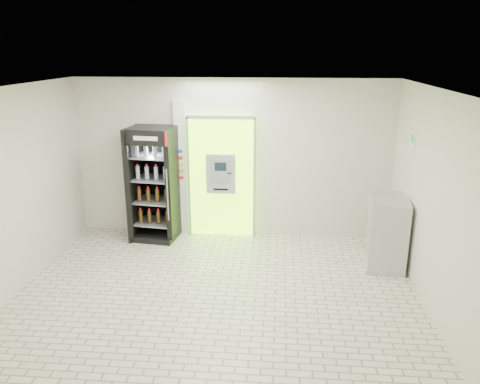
# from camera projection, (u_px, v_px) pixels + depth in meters

# --- Properties ---
(ground) EXTENTS (6.00, 6.00, 0.00)m
(ground) POSITION_uv_depth(u_px,v_px,m) (216.00, 295.00, 6.93)
(ground) COLOR beige
(ground) RESTS_ON ground
(room_shell) EXTENTS (6.00, 6.00, 6.00)m
(room_shell) POSITION_uv_depth(u_px,v_px,m) (214.00, 176.00, 6.38)
(room_shell) COLOR beige
(room_shell) RESTS_ON ground
(atm_assembly) EXTENTS (1.30, 0.24, 2.33)m
(atm_assembly) POSITION_uv_depth(u_px,v_px,m) (222.00, 176.00, 8.90)
(atm_assembly) COLOR #8AFF15
(atm_assembly) RESTS_ON ground
(pillar) EXTENTS (0.22, 0.11, 2.60)m
(pillar) POSITION_uv_depth(u_px,v_px,m) (181.00, 168.00, 8.96)
(pillar) COLOR silver
(pillar) RESTS_ON ground
(beverage_cooler) EXTENTS (0.89, 0.82, 2.14)m
(beverage_cooler) POSITION_uv_depth(u_px,v_px,m) (154.00, 186.00, 8.78)
(beverage_cooler) COLOR black
(beverage_cooler) RESTS_ON ground
(steel_cabinet) EXTENTS (0.70, 0.95, 1.18)m
(steel_cabinet) POSITION_uv_depth(u_px,v_px,m) (387.00, 232.00, 7.74)
(steel_cabinet) COLOR #A9ABB0
(steel_cabinet) RESTS_ON ground
(exit_sign) EXTENTS (0.02, 0.22, 0.26)m
(exit_sign) POSITION_uv_depth(u_px,v_px,m) (413.00, 140.00, 7.39)
(exit_sign) COLOR white
(exit_sign) RESTS_ON room_shell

